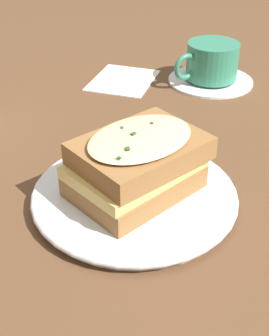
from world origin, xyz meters
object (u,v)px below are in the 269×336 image
(dinner_plate, at_px, (134,195))
(napkin, at_px, (123,80))
(sandwich, at_px, (137,164))
(teacup_with_saucer, at_px, (211,65))

(dinner_plate, height_order, napkin, dinner_plate)
(dinner_plate, bearing_deg, sandwich, -60.92)
(dinner_plate, xyz_separation_m, teacup_with_saucer, (0.37, -0.01, 0.02))
(sandwich, height_order, napkin, sandwich)
(teacup_with_saucer, bearing_deg, sandwich, 38.08)
(sandwich, height_order, teacup_with_saucer, sandwich)
(dinner_plate, distance_m, teacup_with_saucer, 0.37)
(sandwich, relative_size, napkin, 1.34)
(teacup_with_saucer, bearing_deg, napkin, -33.08)
(sandwich, relative_size, teacup_with_saucer, 1.14)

